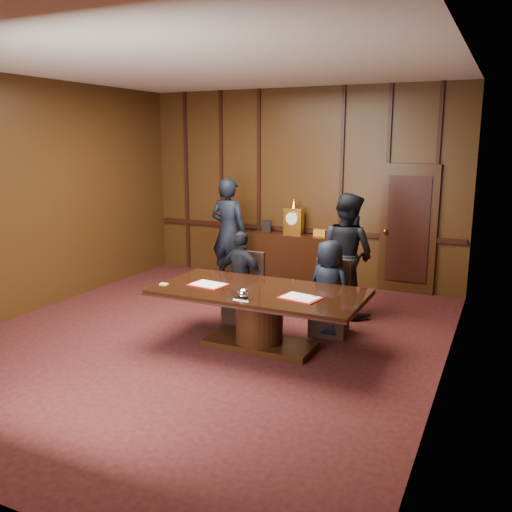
% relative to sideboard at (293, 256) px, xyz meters
% --- Properties ---
extents(room, '(7.00, 7.04, 3.50)m').
position_rel_sideboard_xyz_m(room, '(0.07, -3.12, 1.24)').
color(room, black).
rests_on(room, ground).
extents(sideboard, '(1.60, 0.45, 1.54)m').
position_rel_sideboard_xyz_m(sideboard, '(0.00, 0.00, 0.00)').
color(sideboard, black).
rests_on(sideboard, ground).
extents(conference_table, '(2.62, 1.32, 0.76)m').
position_rel_sideboard_xyz_m(conference_table, '(0.79, -3.19, 0.02)').
color(conference_table, black).
rests_on(conference_table, ground).
extents(folder_left, '(0.50, 0.39, 0.02)m').
position_rel_sideboard_xyz_m(folder_left, '(0.11, -3.29, 0.28)').
color(folder_left, '#A70F12').
rests_on(folder_left, conference_table).
extents(folder_right, '(0.51, 0.41, 0.02)m').
position_rel_sideboard_xyz_m(folder_right, '(1.39, -3.34, 0.28)').
color(folder_right, '#A70F12').
rests_on(folder_right, conference_table).
extents(inkstand, '(0.20, 0.14, 0.12)m').
position_rel_sideboard_xyz_m(inkstand, '(0.79, -3.64, 0.33)').
color(inkstand, white).
rests_on(inkstand, conference_table).
extents(notepad, '(0.11, 0.08, 0.01)m').
position_rel_sideboard_xyz_m(notepad, '(-0.42, -3.50, 0.28)').
color(notepad, '#D7D269').
rests_on(notepad, conference_table).
extents(chair_left, '(0.48, 0.48, 0.99)m').
position_rel_sideboard_xyz_m(chair_left, '(0.14, -2.32, -0.19)').
color(chair_left, black).
rests_on(chair_left, ground).
extents(chair_right, '(0.53, 0.53, 0.99)m').
position_rel_sideboard_xyz_m(chair_right, '(1.44, -2.32, -0.19)').
color(chair_right, black).
rests_on(chair_right, ground).
extents(signatory_left, '(0.82, 0.46, 1.32)m').
position_rel_sideboard_xyz_m(signatory_left, '(0.14, -2.39, 0.18)').
color(signatory_left, black).
rests_on(signatory_left, ground).
extents(signatory_right, '(0.73, 0.59, 1.30)m').
position_rel_sideboard_xyz_m(signatory_right, '(1.44, -2.39, 0.17)').
color(signatory_right, black).
rests_on(signatory_right, ground).
extents(witness_left, '(0.73, 0.50, 1.93)m').
position_rel_sideboard_xyz_m(witness_left, '(-1.01, -0.62, 0.48)').
color(witness_left, black).
rests_on(witness_left, ground).
extents(witness_right, '(1.10, 1.01, 1.83)m').
position_rel_sideboard_xyz_m(witness_right, '(1.40, -1.41, 0.43)').
color(witness_right, black).
rests_on(witness_right, ground).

